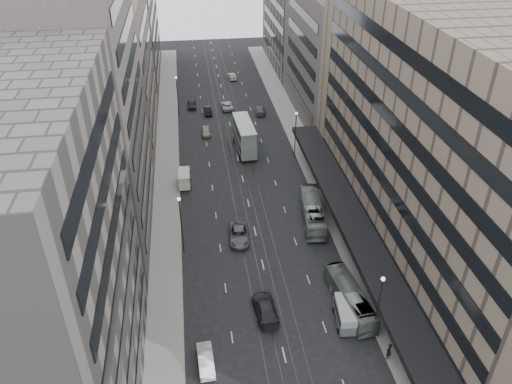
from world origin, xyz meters
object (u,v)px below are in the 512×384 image
panel_van (184,178)px  bus_far (312,211)px  pedestrian (389,351)px  vw_microbus (346,314)px  bus_near (350,297)px  sedan_2 (239,235)px  double_decker (244,136)px  sedan_1 (206,360)px

panel_van → bus_far: bearing=-32.6°
pedestrian → vw_microbus: bearing=-104.4°
bus_near → sedan_2: 17.68m
sedan_2 → double_decker: bearing=85.8°
sedan_2 → pedestrian: bearing=-55.1°
bus_far → double_decker: (-6.78, 22.32, 1.31)m
vw_microbus → sedan_1: vw_microbus is taller
bus_far → pedestrian: bearing=101.9°
bus_far → pedestrian: size_ratio=5.59×
sedan_1 → bus_near: bearing=16.1°
double_decker → vw_microbus: bearing=-84.7°
bus_far → sedan_2: (-10.64, -2.83, -0.79)m
panel_van → sedan_1: bearing=-86.2°
bus_near → vw_microbus: (-1.17, -2.26, -0.04)m
sedan_2 → pedestrian: size_ratio=2.75×
vw_microbus → pedestrian: bearing=-55.4°
sedan_2 → pedestrian: pedestrian is taller
bus_far → double_decker: bearing=-65.8°
pedestrian → double_decker: bearing=-122.5°
pedestrian → bus_near: bearing=-120.3°
bus_near → vw_microbus: size_ratio=2.15×
bus_near → bus_far: bus_far is taller
panel_van → sedan_2: (6.84, -14.70, -0.59)m
bus_near → pedestrian: size_ratio=5.04×
bus_near → panel_van: 33.67m
double_decker → pedestrian: (8.70, -46.59, -1.71)m
sedan_1 → sedan_2: bearing=71.2°
bus_far → bus_near: bearing=98.1°
panel_van → sedan_2: size_ratio=0.72×
panel_van → bus_near: bearing=-56.7°
bus_near → sedan_1: (-16.40, -5.69, -0.69)m
bus_near → double_decker: double_decker is taller
bus_near → double_decker: bearing=-86.5°
bus_near → pedestrian: bus_near is taller
bus_near → sedan_1: 17.38m
bus_far → vw_microbus: bus_far is taller
double_decker → panel_van: (-10.70, -10.45, -1.51)m
bus_far → sedan_1: bearing=61.6°
sedan_2 → panel_van: bearing=119.5°
bus_far → panel_van: 21.13m
vw_microbus → sedan_2: size_ratio=0.85×
vw_microbus → sedan_1: (-15.23, -3.43, -0.64)m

